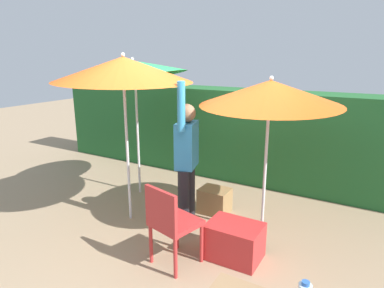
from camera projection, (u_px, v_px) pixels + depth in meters
The scene contains 9 objects.
ground_plane at pixel (180, 235), 4.10m from camera, with size 24.00×24.00×0.00m, color #9E8466.
hedge_row at pixel (249, 135), 5.82m from camera, with size 8.00×0.70×1.58m, color #23602D.
umbrella_rainbow at pixel (134, 70), 4.87m from camera, with size 1.59×1.57×2.24m.
umbrella_orange at pixel (270, 93), 3.72m from camera, with size 1.61×1.61×1.93m.
umbrella_yellow at pixel (123, 69), 4.03m from camera, with size 1.72×1.71×2.18m.
person_vendor at pixel (187, 158), 4.07m from camera, with size 0.31×0.55×1.88m.
chair_plastic at pixel (171, 221), 3.40m from camera, with size 0.53×0.53×0.89m.
cooler_box at pixel (234, 241), 3.61m from camera, with size 0.58×0.43×0.40m, color red.
crate_cardboard at pixel (215, 201), 4.67m from camera, with size 0.41×0.33×0.35m, color #9E7A4C.
Camera 1 is at (1.97, -3.10, 2.15)m, focal length 31.06 mm.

